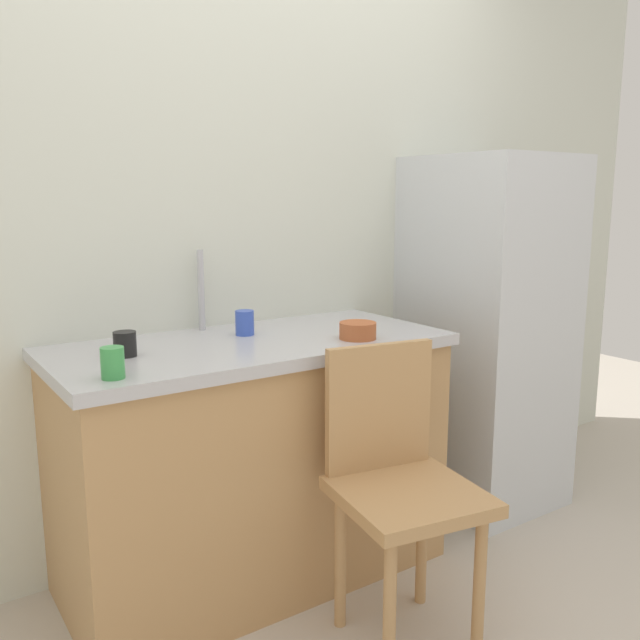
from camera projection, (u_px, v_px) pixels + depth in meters
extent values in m
cube|color=silver|center=(229.00, 204.00, 2.52)|extent=(4.80, 0.10, 2.62)
cube|color=tan|center=(253.00, 465.00, 2.34)|extent=(1.29, 0.60, 0.82)
cube|color=#B7B7BC|center=(251.00, 346.00, 2.26)|extent=(1.33, 0.64, 0.04)
cylinder|color=#B7B7BC|center=(201.00, 290.00, 2.40)|extent=(0.02, 0.02, 0.29)
cube|color=silver|center=(485.00, 333.00, 2.91)|extent=(0.54, 0.61, 1.50)
cylinder|color=tan|center=(390.00, 613.00, 1.80)|extent=(0.04, 0.04, 0.45)
cylinder|color=tan|center=(479.00, 587.00, 1.93)|extent=(0.04, 0.04, 0.45)
cylinder|color=tan|center=(340.00, 559.00, 2.07)|extent=(0.04, 0.04, 0.45)
cylinder|color=tan|center=(422.00, 539.00, 2.20)|extent=(0.04, 0.04, 0.45)
cube|color=tan|center=(409.00, 496.00, 1.95)|extent=(0.46, 0.46, 0.04)
cube|color=tan|center=(379.00, 407.00, 2.08)|extent=(0.36, 0.09, 0.40)
cylinder|color=#B25B33|center=(358.00, 330.00, 2.27)|extent=(0.13, 0.13, 0.06)
cylinder|color=black|center=(125.00, 344.00, 2.02)|extent=(0.07, 0.07, 0.08)
cylinder|color=blue|center=(245.00, 323.00, 2.33)|extent=(0.07, 0.07, 0.09)
cylinder|color=green|center=(113.00, 363.00, 1.77)|extent=(0.06, 0.06, 0.09)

